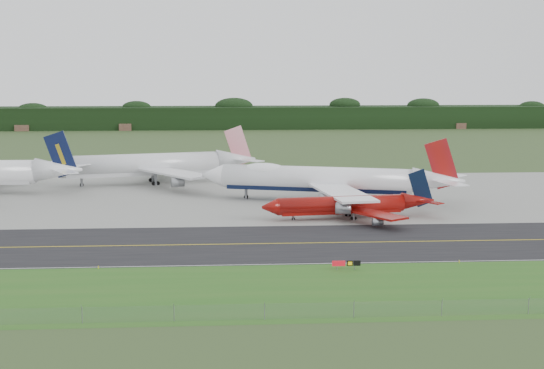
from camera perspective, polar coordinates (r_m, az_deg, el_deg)
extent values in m
plane|color=#2F4420|center=(148.97, 0.77, -4.10)|extent=(600.00, 600.00, 0.00)
cube|color=#255C1B|center=(115.25, 2.10, -7.97)|extent=(400.00, 30.00, 0.01)
cube|color=black|center=(145.09, 0.89, -4.45)|extent=(400.00, 32.00, 0.02)
cube|color=gray|center=(198.90, -0.35, -0.83)|extent=(400.00, 78.00, 0.01)
cube|color=gold|center=(145.08, 0.89, -4.44)|extent=(400.00, 0.40, 0.00)
cube|color=silver|center=(130.09, 1.42, -6.00)|extent=(400.00, 0.25, 0.00)
plane|color=slate|center=(102.59, 2.83, -9.47)|extent=(320.00, 0.00, 320.00)
cylinder|color=slate|center=(102.59, 2.83, -9.47)|extent=(0.10, 0.10, 2.20)
cube|color=black|center=(420.83, -2.09, 5.07)|extent=(700.00, 24.00, 12.00)
cylinder|color=white|center=(189.37, 3.32, 0.45)|extent=(47.26, 18.83, 6.02)
cube|color=black|center=(189.66, 3.32, -0.13)|extent=(44.57, 16.73, 2.11)
cone|color=white|center=(195.28, -4.43, 0.69)|extent=(7.36, 7.42, 6.02)
cone|color=white|center=(187.03, 12.43, 0.30)|extent=(13.69, 9.23, 6.02)
ellipsoid|color=white|center=(191.64, -0.60, 1.07)|extent=(13.22, 8.30, 3.84)
cube|color=white|center=(175.26, 5.29, -0.59)|extent=(12.68, 27.85, 0.52)
cube|color=white|center=(201.62, 6.23, 0.62)|extent=(24.06, 25.89, 0.52)
cube|color=#AB1613|center=(186.48, 12.68, 1.53)|extent=(8.46, 2.84, 12.48)
cylinder|color=gray|center=(176.59, 4.11, -1.05)|extent=(3.86, 3.34, 2.53)
cylinder|color=gray|center=(201.71, 5.16, 0.17)|extent=(3.86, 3.34, 2.53)
cylinder|color=gray|center=(164.50, 5.40, -1.79)|extent=(3.86, 3.34, 2.53)
cylinder|color=gray|center=(212.61, 7.02, 0.58)|extent=(3.86, 3.34, 2.53)
cylinder|color=black|center=(193.80, -1.96, -0.93)|extent=(1.18, 0.77, 1.08)
cylinder|color=slate|center=(186.18, 4.31, -0.89)|extent=(1.04, 1.04, 4.03)
cylinder|color=black|center=(186.43, 4.30, -1.34)|extent=(1.19, 0.82, 1.08)
cylinder|color=slate|center=(192.65, 4.58, -0.57)|extent=(1.04, 1.04, 4.03)
cylinder|color=black|center=(192.89, 4.58, -1.00)|extent=(1.19, 0.82, 1.08)
cylinder|color=maroon|center=(168.77, 5.22, -1.52)|extent=(28.82, 7.35, 3.87)
cube|color=maroon|center=(169.00, 5.21, -1.94)|extent=(27.29, 6.21, 1.35)
cone|color=maroon|center=(165.15, -0.15, -1.71)|extent=(4.02, 4.28, 3.87)
cone|color=maroon|center=(174.47, 10.94, -1.21)|extent=(7.96, 4.76, 3.87)
cube|color=maroon|center=(162.85, 7.64, -2.18)|extent=(12.82, 16.22, 0.43)
cube|color=maroon|center=(177.76, 6.04, -1.23)|extent=(9.81, 16.73, 0.43)
cube|color=black|center=(174.20, 11.13, -0.25)|extent=(6.10, 1.06, 8.80)
cylinder|color=gray|center=(159.42, 7.96, -2.81)|extent=(2.29, 1.87, 1.62)
cylinder|color=gray|center=(181.46, 5.60, -1.35)|extent=(2.29, 1.87, 1.62)
cylinder|color=black|center=(166.69, 1.61, -2.59)|extent=(0.73, 0.40, 0.70)
cylinder|color=slate|center=(167.80, 6.16, -2.34)|extent=(0.60, 0.60, 1.99)
cylinder|color=black|center=(167.93, 6.16, -2.56)|extent=(0.73, 0.43, 0.70)
cylinder|color=slate|center=(171.80, 5.75, -2.07)|extent=(0.60, 0.60, 1.99)
cylinder|color=black|center=(171.92, 5.75, -2.29)|extent=(0.73, 0.43, 0.70)
cone|color=white|center=(209.55, -15.75, 1.08)|extent=(12.39, 6.41, 6.27)
cube|color=#0C1336|center=(208.91, -15.61, 2.20)|extent=(8.79, 0.60, 12.66)
cylinder|color=gray|center=(239.16, -18.84, 1.06)|extent=(3.45, 2.67, 2.63)
cylinder|color=silver|center=(220.77, -9.81, 1.50)|extent=(44.62, 15.78, 6.16)
cube|color=silver|center=(221.03, -9.80, 0.99)|extent=(42.11, 13.79, 2.16)
cone|color=silver|center=(219.40, -16.29, 1.23)|extent=(6.76, 7.23, 6.16)
cone|color=silver|center=(225.56, -2.72, 1.89)|extent=(12.77, 8.59, 6.16)
cube|color=silver|center=(209.46, -7.29, 0.87)|extent=(21.88, 24.99, 0.55)
cube|color=silver|center=(234.38, -8.27, 1.69)|extent=(13.22, 26.52, 0.55)
cube|color=red|center=(225.28, -2.56, 2.91)|extent=(8.40, 2.35, 12.25)
cylinder|color=gray|center=(203.71, -7.11, 0.18)|extent=(3.85, 3.26, 2.59)
cylinder|color=gray|center=(240.51, -8.56, 1.46)|extent=(3.85, 3.26, 2.59)
cylinder|color=black|center=(220.24, -14.13, -0.02)|extent=(1.19, 0.73, 1.11)
cylinder|color=slate|center=(218.37, -8.76, 0.44)|extent=(1.03, 1.03, 3.89)
cylinder|color=black|center=(218.58, -8.75, 0.08)|extent=(1.20, 0.79, 1.11)
cylinder|color=slate|center=(225.02, -8.99, 0.68)|extent=(1.03, 1.03, 3.89)
cylinder|color=black|center=(225.22, -8.98, 0.33)|extent=(1.20, 0.79, 1.11)
cylinder|color=slate|center=(126.67, 4.91, -6.29)|extent=(0.12, 0.12, 0.69)
cylinder|color=slate|center=(127.16, 6.23, -6.25)|extent=(0.12, 0.12, 0.69)
cube|color=#B60E1A|center=(126.51, 5.04, -5.94)|extent=(2.18, 0.20, 0.89)
cube|color=black|center=(126.82, 5.89, -5.92)|extent=(0.99, 0.19, 0.89)
cube|color=black|center=(127.03, 6.42, -5.90)|extent=(1.19, 0.19, 0.89)
cylinder|color=yellow|center=(130.34, -12.95, -6.10)|extent=(0.16, 0.16, 0.50)
cylinder|color=yellow|center=(129.91, 4.72, -5.95)|extent=(0.16, 0.16, 0.50)
cylinder|color=yellow|center=(134.71, 13.91, -5.65)|extent=(0.16, 0.16, 0.50)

